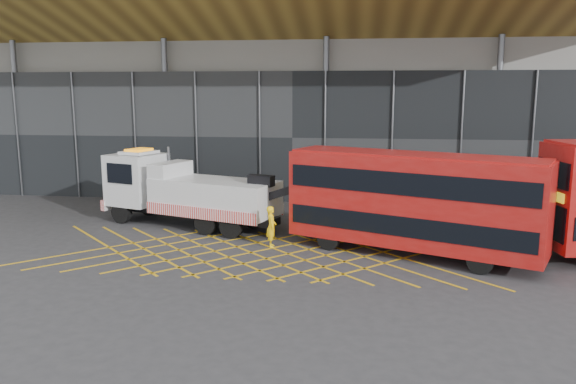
# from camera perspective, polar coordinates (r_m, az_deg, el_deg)

# --- Properties ---
(ground_plane) EXTENTS (120.00, 120.00, 0.00)m
(ground_plane) POSITION_cam_1_polar(r_m,az_deg,el_deg) (24.53, -7.46, -5.99)
(ground_plane) COLOR #2C2C2F
(road_markings) EXTENTS (19.96, 7.16, 0.01)m
(road_markings) POSITION_cam_1_polar(r_m,az_deg,el_deg) (24.17, -3.77, -6.15)
(road_markings) COLOR gold
(road_markings) RESTS_ON ground_plane
(construction_building) EXTENTS (55.00, 23.97, 18.00)m
(construction_building) POSITION_cam_1_polar(r_m,az_deg,el_deg) (41.42, 1.55, 13.21)
(construction_building) COLOR gray
(construction_building) RESTS_ON ground_plane
(recovery_truck) EXTENTS (11.00, 5.69, 3.89)m
(recovery_truck) POSITION_cam_1_polar(r_m,az_deg,el_deg) (29.03, -10.55, 0.10)
(recovery_truck) COLOR black
(recovery_truck) RESTS_ON ground_plane
(bus_towed) EXTENTS (10.61, 6.46, 4.29)m
(bus_towed) POSITION_cam_1_polar(r_m,az_deg,el_deg) (23.79, 12.55, -0.74)
(bus_towed) COLOR #9E0F0C
(bus_towed) RESTS_ON ground_plane
(worker) EXTENTS (0.57, 0.75, 1.84)m
(worker) POSITION_cam_1_polar(r_m,az_deg,el_deg) (24.78, -1.70, -3.54)
(worker) COLOR yellow
(worker) RESTS_ON ground_plane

